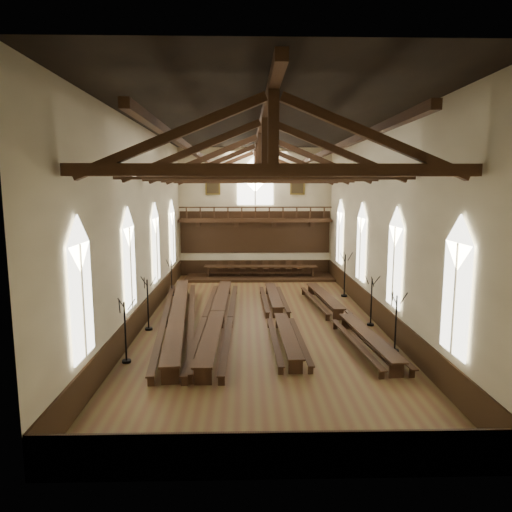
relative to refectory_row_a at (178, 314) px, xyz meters
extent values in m
plane|color=brown|center=(4.23, 0.52, -0.59)|extent=(26.00, 26.00, 0.00)
plane|color=beige|center=(4.23, 13.52, 4.41)|extent=(12.00, 0.00, 12.00)
plane|color=beige|center=(4.23, -12.48, 4.41)|extent=(12.00, 0.00, 12.00)
plane|color=beige|center=(-1.77, 0.52, 4.41)|extent=(0.00, 26.00, 26.00)
plane|color=beige|center=(10.23, 0.52, 4.41)|extent=(0.00, 26.00, 26.00)
plane|color=black|center=(4.23, 0.52, 9.41)|extent=(26.00, 26.00, 0.00)
cube|color=black|center=(4.23, 13.48, 0.01)|extent=(11.90, 0.08, 1.20)
cube|color=black|center=(4.23, -12.44, 0.01)|extent=(11.90, 0.08, 1.20)
cube|color=black|center=(-1.73, 0.52, 0.01)|extent=(0.08, 25.90, 1.20)
cube|color=black|center=(10.19, 0.52, 0.01)|extent=(0.08, 25.90, 1.20)
cube|color=silver|center=(-1.67, -8.48, 2.81)|extent=(0.05, 1.80, 3.60)
cube|color=silver|center=(-1.67, -8.48, 4.61)|extent=(0.05, 1.80, 1.80)
cylinder|color=beige|center=(-1.63, -8.48, 2.81)|extent=(0.08, 0.08, 3.60)
cube|color=silver|center=(-1.67, -2.48, 2.81)|extent=(0.05, 1.80, 3.60)
cube|color=silver|center=(-1.67, -2.48, 4.61)|extent=(0.05, 1.80, 1.80)
cylinder|color=beige|center=(-1.63, -2.48, 2.81)|extent=(0.08, 0.08, 3.60)
cube|color=silver|center=(-1.67, 3.52, 2.81)|extent=(0.05, 1.80, 3.60)
cube|color=silver|center=(-1.67, 3.52, 4.61)|extent=(0.05, 1.80, 1.80)
cylinder|color=beige|center=(-1.63, 3.52, 2.81)|extent=(0.08, 0.08, 3.60)
cube|color=silver|center=(-1.67, 9.52, 2.81)|extent=(0.05, 1.80, 3.60)
cube|color=silver|center=(-1.67, 9.52, 4.61)|extent=(0.05, 1.80, 1.80)
cylinder|color=beige|center=(-1.63, 9.52, 2.81)|extent=(0.08, 0.08, 3.60)
cube|color=silver|center=(10.13, -8.48, 2.81)|extent=(0.05, 1.80, 3.60)
cube|color=silver|center=(10.13, -8.48, 4.61)|extent=(0.05, 1.80, 1.80)
cylinder|color=beige|center=(10.09, -8.48, 2.81)|extent=(0.08, 0.08, 3.60)
cube|color=silver|center=(10.13, -2.48, 2.81)|extent=(0.05, 1.80, 3.60)
cube|color=silver|center=(10.13, -2.48, 4.61)|extent=(0.05, 1.80, 1.80)
cylinder|color=beige|center=(10.09, -2.48, 2.81)|extent=(0.08, 0.08, 3.60)
cube|color=silver|center=(10.13, 3.52, 2.81)|extent=(0.05, 1.80, 3.60)
cube|color=silver|center=(10.13, 3.52, 4.61)|extent=(0.05, 1.80, 1.80)
cylinder|color=beige|center=(10.09, 3.52, 2.81)|extent=(0.08, 0.08, 3.60)
cube|color=silver|center=(10.13, 9.52, 2.81)|extent=(0.05, 1.80, 3.60)
cube|color=silver|center=(10.13, 9.52, 4.61)|extent=(0.05, 1.80, 1.80)
cylinder|color=beige|center=(10.09, 9.52, 2.81)|extent=(0.08, 0.08, 3.60)
cube|color=white|center=(4.23, 13.42, 6.21)|extent=(2.80, 0.05, 2.40)
cube|color=white|center=(4.23, 13.42, 7.41)|extent=(2.80, 0.05, 2.80)
cylinder|color=beige|center=(4.23, 13.38, 6.21)|extent=(0.10, 0.10, 2.40)
cube|color=#382111|center=(4.23, 12.87, 3.81)|extent=(11.80, 1.20, 0.20)
cube|color=black|center=(4.23, 13.46, 2.86)|extent=(11.80, 0.10, 3.30)
cube|color=#382111|center=(4.23, 12.33, 4.86)|extent=(11.60, 0.12, 0.10)
cube|color=#382111|center=(4.23, 12.33, 3.96)|extent=(11.60, 0.12, 0.10)
cube|color=#382111|center=(-0.27, 13.27, 3.56)|extent=(0.35, 0.40, 0.50)
cube|color=#382111|center=(2.73, 13.27, 3.56)|extent=(0.35, 0.40, 0.50)
cube|color=#382111|center=(5.73, 13.27, 3.56)|extent=(0.35, 0.40, 0.50)
cube|color=#382111|center=(8.73, 13.27, 3.56)|extent=(0.35, 0.40, 0.50)
cube|color=brown|center=(0.93, 13.43, 6.51)|extent=(1.15, 0.06, 1.45)
cube|color=black|center=(0.93, 13.39, 6.51)|extent=(0.95, 0.04, 1.25)
cube|color=brown|center=(7.53, 13.43, 6.51)|extent=(1.15, 0.06, 1.45)
cube|color=black|center=(7.53, 13.39, 6.51)|extent=(0.95, 0.04, 1.25)
cube|color=#382111|center=(4.23, -9.48, 6.81)|extent=(11.70, 0.35, 0.35)
cube|color=#382111|center=(4.23, -9.48, 8.11)|extent=(0.30, 0.30, 2.40)
cube|color=#382111|center=(1.35, -9.48, 7.71)|extent=(5.44, 0.26, 2.40)
cube|color=#382111|center=(7.11, -9.48, 7.71)|extent=(5.44, 0.26, 2.40)
cube|color=#382111|center=(4.23, -4.48, 6.81)|extent=(11.70, 0.35, 0.35)
cube|color=#382111|center=(4.23, -4.48, 8.11)|extent=(0.30, 0.30, 2.40)
cube|color=#382111|center=(1.35, -4.48, 7.71)|extent=(5.44, 0.26, 2.40)
cube|color=#382111|center=(7.11, -4.48, 7.71)|extent=(5.44, 0.26, 2.40)
cube|color=#382111|center=(4.23, 0.52, 6.81)|extent=(11.70, 0.35, 0.35)
cube|color=#382111|center=(4.23, 0.52, 8.11)|extent=(0.30, 0.30, 2.40)
cube|color=#382111|center=(1.35, 0.52, 7.71)|extent=(5.44, 0.26, 2.40)
cube|color=#382111|center=(7.11, 0.52, 7.71)|extent=(5.44, 0.26, 2.40)
cube|color=#382111|center=(4.23, 5.52, 6.81)|extent=(11.70, 0.35, 0.35)
cube|color=#382111|center=(4.23, 5.52, 8.11)|extent=(0.30, 0.30, 2.40)
cube|color=#382111|center=(1.35, 5.52, 7.71)|extent=(5.44, 0.26, 2.40)
cube|color=#382111|center=(7.11, 5.52, 7.71)|extent=(5.44, 0.26, 2.40)
cube|color=#382111|center=(4.23, 10.52, 6.81)|extent=(11.70, 0.35, 0.35)
cube|color=#382111|center=(4.23, 10.52, 8.11)|extent=(0.30, 0.30, 2.40)
cube|color=#382111|center=(1.35, 10.52, 7.71)|extent=(5.44, 0.26, 2.40)
cube|color=#382111|center=(7.11, 10.52, 7.71)|extent=(5.44, 0.26, 2.40)
cube|color=#382111|center=(0.87, 0.52, 8.11)|extent=(0.25, 25.70, 0.25)
cube|color=#382111|center=(7.59, 0.52, 8.11)|extent=(0.25, 25.70, 0.25)
cube|color=#382111|center=(4.23, 0.52, 9.11)|extent=(0.30, 25.70, 0.30)
cube|color=#382111|center=(0.00, -3.70, 0.17)|extent=(1.53, 7.56, 0.09)
cube|color=#382111|center=(0.00, -7.08, -0.23)|extent=(0.64, 0.15, 0.72)
cube|color=#382111|center=(0.00, -0.32, -0.23)|extent=(0.64, 0.15, 0.72)
cube|color=#382111|center=(0.00, -3.70, -0.32)|extent=(0.78, 6.63, 0.09)
cube|color=#382111|center=(-0.66, -3.77, -0.14)|extent=(1.08, 7.51, 0.06)
cube|color=#382111|center=(-0.66, -7.21, -0.38)|extent=(0.25, 0.10, 0.42)
cube|color=#382111|center=(-0.66, -0.33, -0.38)|extent=(0.25, 0.10, 0.42)
cube|color=#382111|center=(0.66, -3.63, -0.14)|extent=(1.08, 7.51, 0.06)
cube|color=#382111|center=(0.66, -7.07, -0.38)|extent=(0.25, 0.10, 0.42)
cube|color=#382111|center=(0.66, -0.19, -0.38)|extent=(0.25, 0.10, 0.42)
cube|color=#382111|center=(0.00, 3.70, 0.17)|extent=(1.53, 7.56, 0.09)
cube|color=#382111|center=(0.00, 0.32, -0.23)|extent=(0.64, 0.15, 0.72)
cube|color=#382111|center=(0.00, 7.08, -0.23)|extent=(0.64, 0.15, 0.72)
cube|color=#382111|center=(0.00, 3.70, -0.32)|extent=(0.78, 6.63, 0.09)
cube|color=#382111|center=(-0.66, 3.63, -0.14)|extent=(1.08, 7.51, 0.06)
cube|color=#382111|center=(-0.66, 0.19, -0.38)|extent=(0.25, 0.10, 0.42)
cube|color=#382111|center=(-0.66, 7.07, -0.38)|extent=(0.25, 0.10, 0.42)
cube|color=#382111|center=(0.66, 3.77, -0.14)|extent=(1.08, 7.51, 0.06)
cube|color=#382111|center=(0.66, 0.33, -0.38)|extent=(0.25, 0.10, 0.42)
cube|color=#382111|center=(0.66, 7.21, -0.38)|extent=(0.25, 0.10, 0.42)
cube|color=#382111|center=(2.03, -3.84, 0.16)|extent=(0.83, 7.34, 0.08)
cube|color=#382111|center=(2.03, -7.14, -0.24)|extent=(0.62, 0.09, 0.70)
cube|color=#382111|center=(2.03, -0.54, -0.24)|extent=(0.62, 0.09, 0.70)
cube|color=#382111|center=(2.03, -3.84, -0.33)|extent=(0.17, 6.50, 0.08)
cube|color=#382111|center=(1.38, -3.83, -0.15)|extent=(0.39, 7.34, 0.06)
cube|color=#382111|center=(1.38, -7.18, -0.38)|extent=(0.24, 0.08, 0.41)
cube|color=#382111|center=(1.38, -0.48, -0.38)|extent=(0.24, 0.08, 0.41)
cube|color=#382111|center=(2.68, -3.85, -0.15)|extent=(0.39, 7.34, 0.06)
cube|color=#382111|center=(2.68, -7.20, -0.38)|extent=(0.24, 0.08, 0.41)
cube|color=#382111|center=(2.68, -0.50, -0.38)|extent=(0.24, 0.08, 0.41)
cube|color=#382111|center=(2.03, 3.56, 0.16)|extent=(0.83, 7.34, 0.08)
cube|color=#382111|center=(2.03, 0.26, -0.24)|extent=(0.62, 0.09, 0.70)
cube|color=#382111|center=(2.03, 6.86, -0.24)|extent=(0.62, 0.09, 0.70)
cube|color=#382111|center=(2.03, 3.56, -0.33)|extent=(0.17, 6.50, 0.08)
cube|color=#382111|center=(1.38, 3.57, -0.15)|extent=(0.39, 7.34, 0.06)
cube|color=#382111|center=(1.38, 0.22, -0.38)|extent=(0.24, 0.08, 0.41)
cube|color=#382111|center=(1.38, 6.92, -0.38)|extent=(0.24, 0.08, 0.41)
cube|color=#382111|center=(2.68, 3.55, -0.15)|extent=(0.39, 7.34, 0.06)
cube|color=#382111|center=(2.68, 0.20, -0.38)|extent=(0.24, 0.08, 0.41)
cube|color=#382111|center=(2.68, 6.90, -0.38)|extent=(0.24, 0.08, 0.41)
cube|color=#382111|center=(5.18, -3.40, 0.05)|extent=(0.75, 6.31, 0.07)
cube|color=#382111|center=(5.18, -6.24, -0.29)|extent=(0.54, 0.08, 0.60)
cube|color=#382111|center=(5.18, -0.57, -0.29)|extent=(0.54, 0.08, 0.60)
cube|color=#382111|center=(5.18, -3.40, -0.36)|extent=(0.18, 5.58, 0.07)
cube|color=#382111|center=(4.63, -3.41, -0.21)|extent=(0.37, 6.30, 0.05)
cube|color=#382111|center=(4.63, -6.30, -0.41)|extent=(0.20, 0.07, 0.35)
cube|color=#382111|center=(4.63, -0.53, -0.41)|extent=(0.20, 0.07, 0.35)
cube|color=#382111|center=(5.74, -3.39, -0.21)|extent=(0.37, 6.30, 0.05)
cube|color=#382111|center=(5.74, -6.27, -0.41)|extent=(0.20, 0.07, 0.35)
cube|color=#382111|center=(5.74, -0.51, -0.41)|extent=(0.20, 0.07, 0.35)
cube|color=#382111|center=(5.18, 4.00, 0.05)|extent=(0.75, 6.31, 0.07)
cube|color=#382111|center=(5.18, 1.16, -0.29)|extent=(0.54, 0.08, 0.60)
cube|color=#382111|center=(5.18, 6.83, -0.29)|extent=(0.54, 0.08, 0.60)
cube|color=#382111|center=(5.18, 4.00, -0.36)|extent=(0.18, 5.58, 0.07)
cube|color=#382111|center=(4.63, 3.99, -0.21)|extent=(0.37, 6.30, 0.05)
cube|color=#382111|center=(4.63, 1.10, -0.41)|extent=(0.20, 0.07, 0.35)
cube|color=#382111|center=(4.63, 6.87, -0.41)|extent=(0.20, 0.07, 0.35)
cube|color=#382111|center=(5.74, 4.01, -0.21)|extent=(0.37, 6.30, 0.05)
cube|color=#382111|center=(5.74, 1.13, -0.41)|extent=(0.20, 0.07, 0.35)
cube|color=#382111|center=(5.74, 6.89, -0.41)|extent=(0.20, 0.07, 0.35)
cube|color=#382111|center=(8.36, -3.78, 0.07)|extent=(1.22, 6.56, 0.07)
cube|color=#382111|center=(8.36, -6.71, -0.28)|extent=(0.56, 0.12, 0.63)
cube|color=#382111|center=(8.36, -0.84, -0.28)|extent=(0.56, 0.12, 0.63)
cube|color=#382111|center=(8.36, -3.78, -0.35)|extent=(0.57, 5.77, 0.07)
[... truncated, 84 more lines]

